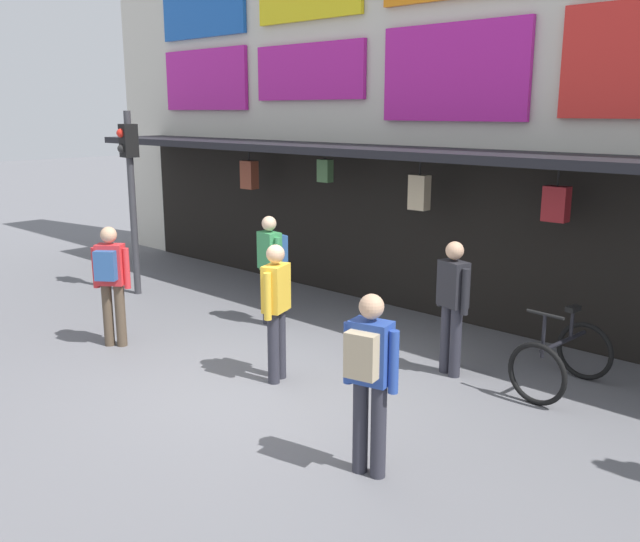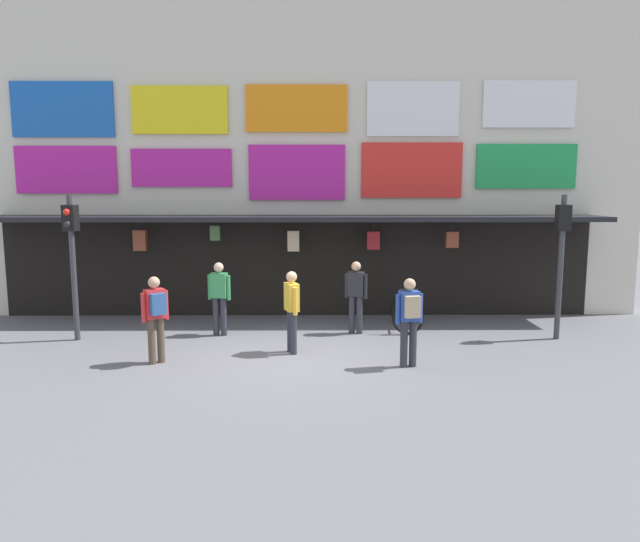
{
  "view_description": "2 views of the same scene",
  "coord_description": "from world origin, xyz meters",
  "px_view_note": "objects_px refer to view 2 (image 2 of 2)",
  "views": [
    {
      "loc": [
        5.77,
        -4.97,
        3.2
      ],
      "look_at": [
        -0.3,
        1.44,
        1.14
      ],
      "focal_mm": 38.65,
      "sensor_mm": 36.0,
      "label": 1
    },
    {
      "loc": [
        0.46,
        -11.02,
        3.29
      ],
      "look_at": [
        0.57,
        1.65,
        1.51
      ],
      "focal_mm": 32.29,
      "sensor_mm": 36.0,
      "label": 2
    }
  ],
  "objects_px": {
    "pedestrian_in_red": "(220,293)",
    "pedestrian_in_white": "(292,307)",
    "pedestrian_in_yellow": "(356,293)",
    "pedestrian_in_black": "(156,313)",
    "bicycle_parked": "(406,313)",
    "traffic_light_near": "(72,244)",
    "pedestrian_in_blue": "(410,316)",
    "traffic_light_far": "(562,243)"
  },
  "relations": [
    {
      "from": "traffic_light_far",
      "to": "pedestrian_in_black",
      "type": "distance_m",
      "value": 8.68
    },
    {
      "from": "traffic_light_far",
      "to": "bicycle_parked",
      "type": "distance_m",
      "value": 3.79
    },
    {
      "from": "pedestrian_in_white",
      "to": "bicycle_parked",
      "type": "bearing_deg",
      "value": 37.64
    },
    {
      "from": "pedestrian_in_red",
      "to": "pedestrian_in_blue",
      "type": "xyz_separation_m",
      "value": [
        3.92,
        -2.45,
        0.0
      ]
    },
    {
      "from": "pedestrian_in_red",
      "to": "traffic_light_near",
      "type": "bearing_deg",
      "value": -172.33
    },
    {
      "from": "pedestrian_in_blue",
      "to": "pedestrian_in_red",
      "type": "bearing_deg",
      "value": 148.03
    },
    {
      "from": "traffic_light_near",
      "to": "pedestrian_in_black",
      "type": "height_order",
      "value": "traffic_light_near"
    },
    {
      "from": "traffic_light_near",
      "to": "pedestrian_in_blue",
      "type": "relative_size",
      "value": 1.9
    },
    {
      "from": "traffic_light_far",
      "to": "pedestrian_in_black",
      "type": "bearing_deg",
      "value": -168.07
    },
    {
      "from": "bicycle_parked",
      "to": "pedestrian_in_red",
      "type": "bearing_deg",
      "value": -172.65
    },
    {
      "from": "pedestrian_in_yellow",
      "to": "pedestrian_in_black",
      "type": "distance_m",
      "value": 4.59
    },
    {
      "from": "traffic_light_near",
      "to": "pedestrian_in_white",
      "type": "xyz_separation_m",
      "value": [
        4.8,
        -1.06,
        -1.19
      ]
    },
    {
      "from": "pedestrian_in_red",
      "to": "pedestrian_in_black",
      "type": "xyz_separation_m",
      "value": [
        -0.85,
        -2.18,
        0.0
      ]
    },
    {
      "from": "pedestrian_in_white",
      "to": "pedestrian_in_black",
      "type": "xyz_separation_m",
      "value": [
        -2.55,
        -0.7,
        0.04
      ]
    },
    {
      "from": "traffic_light_far",
      "to": "pedestrian_in_blue",
      "type": "xyz_separation_m",
      "value": [
        -3.64,
        -2.05,
        -1.16
      ]
    },
    {
      "from": "bicycle_parked",
      "to": "pedestrian_in_yellow",
      "type": "xyz_separation_m",
      "value": [
        -1.23,
        -0.43,
        0.55
      ]
    },
    {
      "from": "traffic_light_near",
      "to": "pedestrian_in_blue",
      "type": "bearing_deg",
      "value": -16.12
    },
    {
      "from": "bicycle_parked",
      "to": "pedestrian_in_black",
      "type": "bearing_deg",
      "value": -152.22
    },
    {
      "from": "pedestrian_in_red",
      "to": "pedestrian_in_black",
      "type": "relative_size",
      "value": 1.0
    },
    {
      "from": "bicycle_parked",
      "to": "pedestrian_in_black",
      "type": "relative_size",
      "value": 0.72
    },
    {
      "from": "pedestrian_in_yellow",
      "to": "pedestrian_in_black",
      "type": "height_order",
      "value": "same"
    },
    {
      "from": "bicycle_parked",
      "to": "pedestrian_in_red",
      "type": "xyz_separation_m",
      "value": [
        -4.34,
        -0.56,
        0.59
      ]
    },
    {
      "from": "bicycle_parked",
      "to": "traffic_light_near",
      "type": "bearing_deg",
      "value": -172.52
    },
    {
      "from": "pedestrian_in_white",
      "to": "pedestrian_in_black",
      "type": "bearing_deg",
      "value": -164.71
    },
    {
      "from": "pedestrian_in_black",
      "to": "traffic_light_far",
      "type": "bearing_deg",
      "value": 11.93
    },
    {
      "from": "traffic_light_near",
      "to": "pedestrian_in_red",
      "type": "bearing_deg",
      "value": 7.67
    },
    {
      "from": "pedestrian_in_yellow",
      "to": "pedestrian_in_white",
      "type": "height_order",
      "value": "same"
    },
    {
      "from": "traffic_light_far",
      "to": "pedestrian_in_yellow",
      "type": "xyz_separation_m",
      "value": [
        -4.46,
        0.53,
        -1.19
      ]
    },
    {
      "from": "traffic_light_near",
      "to": "bicycle_parked",
      "type": "height_order",
      "value": "traffic_light_near"
    },
    {
      "from": "pedestrian_in_blue",
      "to": "pedestrian_in_black",
      "type": "height_order",
      "value": "same"
    },
    {
      "from": "pedestrian_in_red",
      "to": "pedestrian_in_blue",
      "type": "height_order",
      "value": "same"
    },
    {
      "from": "traffic_light_far",
      "to": "pedestrian_in_blue",
      "type": "relative_size",
      "value": 1.9
    },
    {
      "from": "pedestrian_in_white",
      "to": "pedestrian_in_blue",
      "type": "distance_m",
      "value": 2.43
    },
    {
      "from": "pedestrian_in_red",
      "to": "pedestrian_in_white",
      "type": "distance_m",
      "value": 2.25
    },
    {
      "from": "traffic_light_near",
      "to": "bicycle_parked",
      "type": "distance_m",
      "value": 7.71
    },
    {
      "from": "pedestrian_in_red",
      "to": "pedestrian_in_black",
      "type": "distance_m",
      "value": 2.34
    },
    {
      "from": "traffic_light_near",
      "to": "bicycle_parked",
      "type": "relative_size",
      "value": 2.65
    },
    {
      "from": "traffic_light_near",
      "to": "pedestrian_in_black",
      "type": "xyz_separation_m",
      "value": [
        2.25,
        -1.76,
        -1.16
      ]
    },
    {
      "from": "pedestrian_in_red",
      "to": "pedestrian_in_black",
      "type": "bearing_deg",
      "value": -111.4
    },
    {
      "from": "pedestrian_in_yellow",
      "to": "pedestrian_in_black",
      "type": "bearing_deg",
      "value": -149.78
    },
    {
      "from": "traffic_light_near",
      "to": "traffic_light_far",
      "type": "xyz_separation_m",
      "value": [
        10.67,
        0.02,
        0.0
      ]
    },
    {
      "from": "traffic_light_far",
      "to": "pedestrian_in_red",
      "type": "relative_size",
      "value": 1.9
    }
  ]
}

